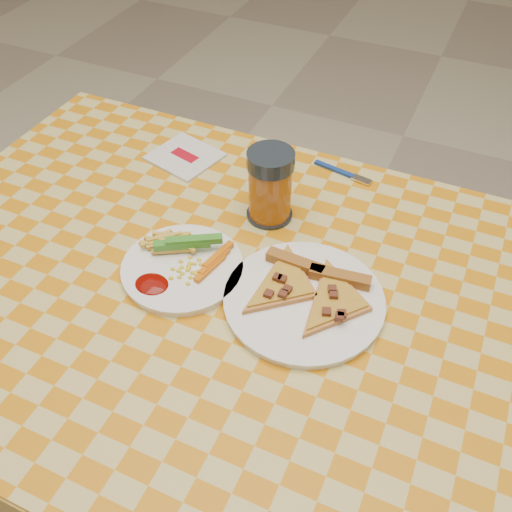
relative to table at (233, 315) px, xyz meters
The scene contains 9 objects.
ground 0.68m from the table, ahead, with size 8.00×8.00×0.00m, color beige.
table is the anchor object (origin of this frame).
plate_left 0.12m from the table, behind, with size 0.21×0.21×0.01m, color white.
plate_right 0.15m from the table, ahead, with size 0.26×0.26×0.01m, color white.
fries_veggies 0.14m from the table, behind, with size 0.18×0.17×0.04m.
pizza_slices 0.16m from the table, 14.02° to the left, with size 0.23×0.22×0.02m.
drink_glass 0.25m from the table, 94.48° to the left, with size 0.09×0.09×0.14m.
napkin 0.40m from the table, 130.90° to the left, with size 0.16×0.16×0.01m.
fork 0.40m from the table, 79.14° to the left, with size 0.13×0.04×0.01m.
Camera 1 is at (0.30, -0.58, 1.48)m, focal length 40.00 mm.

